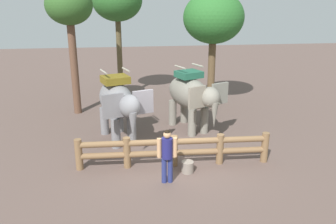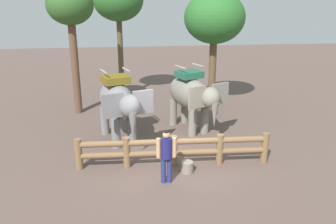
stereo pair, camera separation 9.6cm
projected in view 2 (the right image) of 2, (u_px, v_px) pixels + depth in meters
ground_plane at (172, 161)px, 11.74m from camera, size 60.00×60.00×0.00m
log_fence at (174, 149)px, 11.29m from camera, size 6.43×0.52×1.05m
elephant_near_left at (118, 102)px, 12.97m from camera, size 2.26×3.34×2.79m
elephant_center at (192, 95)px, 14.07m from camera, size 2.40×3.26×2.74m
tourist_woman_in_black at (166, 152)px, 10.11m from camera, size 0.60×0.34×1.71m
tree_far_left at (70, 9)px, 15.29m from camera, size 2.10×2.10×5.95m
tree_back_center at (214, 19)px, 16.59m from camera, size 2.97×2.97×5.71m
tree_far_right at (118, 1)px, 17.81m from camera, size 2.63×2.63×6.40m
feed_bucket at (187, 167)px, 10.95m from camera, size 0.39×0.39×0.37m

